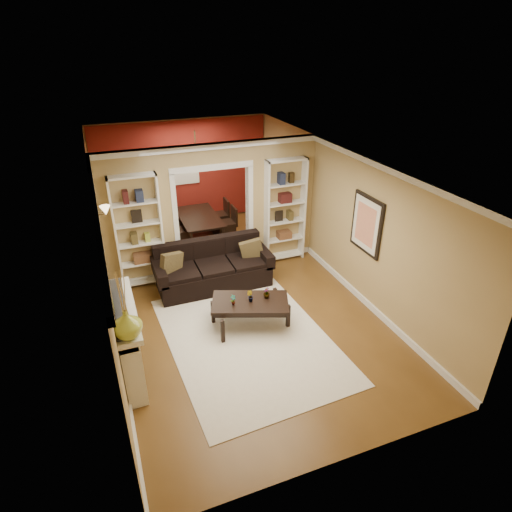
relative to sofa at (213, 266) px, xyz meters
name	(u,v)px	position (x,y,z in m)	size (l,w,h in m)	color
floor	(233,294)	(0.26, -0.45, -0.45)	(8.00, 8.00, 0.00)	brown
ceiling	(229,159)	(0.26, -0.45, 2.25)	(8.00, 8.00, 0.00)	white
wall_back	(183,172)	(0.26, 3.55, 0.90)	(8.00, 8.00, 0.00)	tan
wall_front	(349,377)	(0.26, -4.45, 0.90)	(8.00, 8.00, 0.00)	tan
wall_left	(103,252)	(-1.99, -0.45, 0.90)	(8.00, 8.00, 0.00)	tan
wall_right	(338,215)	(2.51, -0.45, 0.90)	(8.00, 8.00, 0.00)	tan
partition_wall	(213,209)	(0.26, 0.75, 0.90)	(4.50, 0.15, 2.70)	tan
red_back_panel	(184,174)	(0.26, 3.52, 0.87)	(4.44, 0.04, 2.64)	maroon
dining_window	(183,166)	(0.26, 3.48, 1.10)	(0.78, 0.03, 0.98)	#8CA5CC
area_rug	(248,338)	(0.05, -1.87, -0.45)	(2.53, 3.55, 0.01)	silver
sofa	(213,266)	(0.00, 0.00, 0.00)	(2.31, 1.00, 0.90)	black
pillow_left	(171,264)	(-0.82, -0.02, 0.22)	(0.45, 0.13, 0.45)	brown
pillow_right	(252,250)	(0.82, -0.02, 0.21)	(0.44, 0.13, 0.44)	brown
coffee_table	(250,313)	(0.23, -1.51, -0.20)	(1.30, 0.71, 0.49)	black
plant_left	(233,300)	(-0.07, -1.51, 0.14)	(0.10, 0.07, 0.19)	#336626
plant_center	(250,296)	(0.23, -1.51, 0.14)	(0.11, 0.09, 0.19)	#336626
plant_right	(267,293)	(0.53, -1.51, 0.14)	(0.11, 0.11, 0.20)	#336626
bookshelf_left	(139,232)	(-1.29, 0.58, 0.70)	(0.90, 0.30, 2.30)	white
bookshelf_right	(285,211)	(1.81, 0.58, 0.70)	(0.90, 0.30, 2.30)	white
fireplace	(129,340)	(-1.83, -1.95, 0.13)	(0.32, 1.70, 1.16)	white
vase	(127,324)	(-1.83, -2.65, 0.90)	(0.37, 0.37, 0.39)	#A2B339
mirror	(106,269)	(-1.97, -1.95, 1.35)	(0.03, 0.95, 1.10)	silver
wall_sconce	(102,212)	(-1.89, 0.10, 1.38)	(0.18, 0.18, 0.22)	#FFE0A5
framed_art	(366,225)	(2.47, -1.45, 1.10)	(0.04, 0.85, 1.05)	black
dining_table	(201,227)	(0.34, 2.31, -0.16)	(0.93, 1.68, 0.59)	black
dining_chair_nw	(181,230)	(-0.21, 2.01, -0.04)	(0.41, 0.41, 0.83)	black
dining_chair_ne	(225,223)	(0.89, 2.01, -0.02)	(0.42, 0.42, 0.86)	black
dining_chair_sw	(176,219)	(-0.21, 2.61, 0.01)	(0.46, 0.46, 0.93)	black
dining_chair_se	(218,215)	(0.89, 2.61, -0.03)	(0.41, 0.41, 0.84)	black
chandelier	(194,159)	(0.26, 2.25, 1.57)	(0.50, 0.50, 0.30)	#3B2E1B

